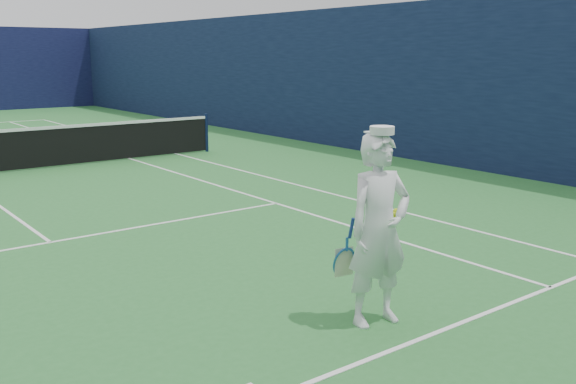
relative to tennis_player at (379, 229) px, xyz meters
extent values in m
cube|color=white|center=(3.71, 11.32, -0.98)|extent=(0.06, 23.83, 0.01)
cube|color=white|center=(2.34, 11.32, -0.98)|extent=(0.06, 23.77, 0.01)
cube|color=white|center=(-1.77, 4.92, -0.98)|extent=(8.23, 0.06, 0.01)
cube|color=#0F1837|center=(8.23, 11.32, 1.01)|extent=(0.12, 36.12, 4.00)
cylinder|color=#141E4C|center=(4.62, 11.32, -0.45)|extent=(0.09, 0.09, 1.07)
imported|color=white|center=(0.00, 0.00, -0.01)|extent=(0.78, 0.57, 1.96)
cylinder|color=white|center=(0.00, 0.00, 1.00)|extent=(0.24, 0.24, 0.08)
cube|color=white|center=(0.02, 0.13, 0.97)|extent=(0.19, 0.13, 0.02)
cylinder|color=navy|center=(-0.26, 0.12, 0.03)|extent=(0.05, 0.09, 0.22)
cube|color=#1B5694|center=(-0.26, 0.18, -0.15)|extent=(0.02, 0.02, 0.14)
torus|color=#1B5694|center=(-0.25, 0.24, -0.35)|extent=(0.31, 0.14, 0.29)
cube|color=beige|center=(-0.25, 0.24, -0.35)|extent=(0.22, 0.04, 0.30)
sphere|color=#CDDE19|center=(0.27, 0.06, 0.09)|extent=(0.07, 0.07, 0.07)
sphere|color=#CDDE19|center=(0.32, 0.07, 0.12)|extent=(0.07, 0.07, 0.07)
camera|label=1|loc=(-4.48, -4.36, 1.72)|focal=40.00mm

